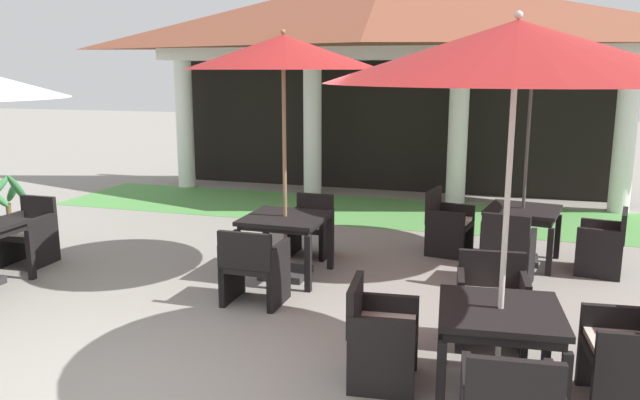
{
  "coord_description": "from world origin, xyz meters",
  "views": [
    {
      "loc": [
        2.4,
        -3.79,
        2.49
      ],
      "look_at": [
        0.13,
        3.66,
        0.88
      ],
      "focal_mm": 35.37,
      "sensor_mm": 36.0,
      "label": 1
    }
  ],
  "objects": [
    {
      "name": "background_pavilion",
      "position": [
        0.0,
        8.36,
        3.3
      ],
      "size": [
        9.8,
        2.81,
        4.28
      ],
      "color": "white",
      "rests_on": "ground"
    },
    {
      "name": "lawn_strip",
      "position": [
        0.0,
        7.02,
        0.0
      ],
      "size": [
        11.6,
        2.37,
        0.01
      ],
      "primitive_type": "cube",
      "color": "#519347",
      "rests_on": "ground"
    },
    {
      "name": "patio_table_near_foreground",
      "position": [
        -0.16,
        3.17,
        0.66
      ],
      "size": [
        0.96,
        0.96,
        0.76
      ],
      "rotation": [
        0.0,
        0.0,
        -0.01
      ],
      "color": "black",
      "rests_on": "ground"
    },
    {
      "name": "patio_umbrella_near_foreground",
      "position": [
        -0.16,
        3.17,
        2.65
      ],
      "size": [
        2.29,
        2.29,
        2.94
      ],
      "color": "#2D2D2D",
      "rests_on": "ground"
    },
    {
      "name": "patio_chair_near_foreground_south",
      "position": [
        -0.17,
        2.2,
        0.42
      ],
      "size": [
        0.62,
        0.57,
        0.85
      ],
      "rotation": [
        0.0,
        0.0,
        -0.01
      ],
      "color": "black",
      "rests_on": "ground"
    },
    {
      "name": "patio_chair_near_foreground_north",
      "position": [
        -0.15,
        4.13,
        0.39
      ],
      "size": [
        0.55,
        0.52,
        0.82
      ],
      "rotation": [
        0.0,
        0.0,
        -3.15
      ],
      "color": "black",
      "rests_on": "ground"
    },
    {
      "name": "patio_table_mid_left",
      "position": [
        2.4,
        0.96,
        0.61
      ],
      "size": [
        1.01,
        1.01,
        0.7
      ],
      "rotation": [
        0.0,
        0.0,
        0.09
      ],
      "color": "black",
      "rests_on": "ground"
    },
    {
      "name": "patio_umbrella_mid_left",
      "position": [
        2.4,
        0.96,
        2.6
      ],
      "size": [
        2.75,
        2.75,
        2.9
      ],
      "color": "#2D2D2D",
      "rests_on": "ground"
    },
    {
      "name": "patio_chair_mid_left_west",
      "position": [
        1.48,
        0.88,
        0.41
      ],
      "size": [
        0.58,
        0.63,
        0.84
      ],
      "rotation": [
        0.0,
        0.0,
        -1.48
      ],
      "color": "black",
      "rests_on": "ground"
    },
    {
      "name": "patio_chair_mid_left_east",
      "position": [
        3.32,
        1.05,
        0.43
      ],
      "size": [
        0.56,
        0.65,
        0.89
      ],
      "rotation": [
        0.0,
        0.0,
        -4.62
      ],
      "color": "black",
      "rests_on": "ground"
    },
    {
      "name": "patio_chair_mid_left_north",
      "position": [
        2.31,
        1.88,
        0.41
      ],
      "size": [
        0.67,
        0.56,
        0.84
      ],
      "rotation": [
        0.0,
        0.0,
        -3.05
      ],
      "color": "black",
      "rests_on": "ground"
    },
    {
      "name": "patio_chair_mid_right_north",
      "position": [
        -3.54,
        2.69,
        0.4
      ],
      "size": [
        0.55,
        0.56,
        0.86
      ],
      "rotation": [
        0.0,
        0.0,
        -3.14
      ],
      "color": "black",
      "rests_on": "ground"
    },
    {
      "name": "patio_table_far_back",
      "position": [
        2.6,
        4.6,
        0.63
      ],
      "size": [
        1.02,
        1.02,
        0.73
      ],
      "rotation": [
        0.0,
        0.0,
        -0.17
      ],
      "color": "black",
      "rests_on": "ground"
    },
    {
      "name": "patio_umbrella_far_back",
      "position": [
        2.6,
        4.6,
        2.72
      ],
      "size": [
        2.89,
        2.89,
        3.01
      ],
      "color": "#2D2D2D",
      "rests_on": "ground"
    },
    {
      "name": "patio_chair_far_back_east",
      "position": [
        3.57,
        4.43,
        0.39
      ],
      "size": [
        0.63,
        0.68,
        0.81
      ],
      "rotation": [
        0.0,
        0.0,
        1.4
      ],
      "color": "black",
      "rests_on": "ground"
    },
    {
      "name": "patio_chair_far_back_west",
      "position": [
        1.63,
        4.77,
        0.41
      ],
      "size": [
        0.63,
        0.69,
        0.88
      ],
      "rotation": [
        0.0,
        0.0,
        -1.74
      ],
      "color": "black",
      "rests_on": "ground"
    },
    {
      "name": "patio_chair_far_back_south",
      "position": [
        2.43,
        3.63,
        0.41
      ],
      "size": [
        0.64,
        0.62,
        0.89
      ],
      "rotation": [
        0.0,
        0.0,
        -0.17
      ],
      "color": "black",
      "rests_on": "ground"
    },
    {
      "name": "potted_palm_left_edge",
      "position": [
        -4.29,
        3.17,
        0.29
      ],
      "size": [
        0.57,
        0.56,
        1.12
      ],
      "color": "#B2AD9E",
      "rests_on": "ground"
    }
  ]
}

